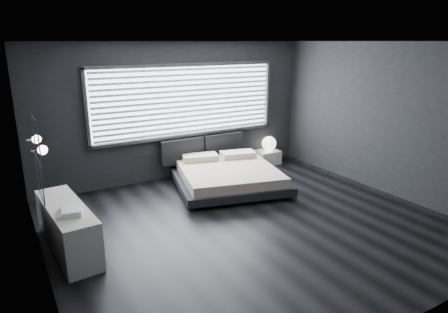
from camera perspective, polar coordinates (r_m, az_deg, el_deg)
room at (r=6.00m, az=4.09°, el=2.63°), size 6.04×6.00×2.80m
window at (r=8.37m, az=-5.23°, el=7.93°), size 4.14×0.09×1.52m
headboard at (r=8.67m, az=-2.98°, el=1.24°), size 1.96×0.16×0.52m
sconce_near at (r=5.03m, az=-24.54°, el=0.85°), size 0.18×0.11×0.11m
sconce_far at (r=5.61m, az=-25.23°, el=2.24°), size 0.18×0.11×0.11m
wall_art_upper at (r=4.38m, az=-25.22°, el=2.06°), size 0.01×0.48×0.48m
wall_art_lower at (r=4.75m, az=-24.85°, el=-2.82°), size 0.01×0.48×0.48m
bed at (r=7.89m, az=0.63°, el=-2.75°), size 2.43×2.37×0.52m
nightstand at (r=9.49m, az=6.12°, el=-0.08°), size 0.55×0.46×0.32m
orb_lamp at (r=9.42m, az=6.44°, el=1.87°), size 0.34×0.34×0.34m
dresser at (r=5.97m, az=-21.43°, el=-9.47°), size 0.60×1.70×0.67m
book_stack at (r=5.53m, az=-21.07°, el=-7.28°), size 0.36×0.42×0.08m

